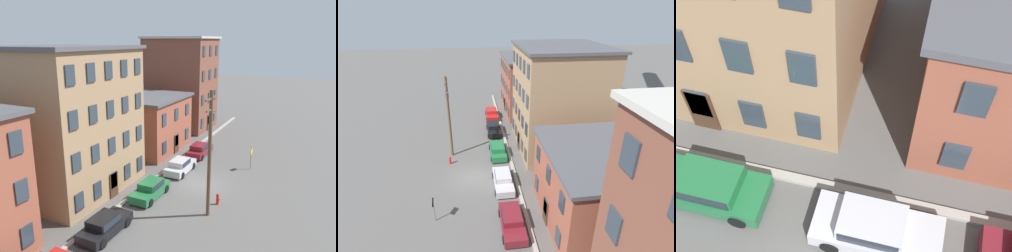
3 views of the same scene
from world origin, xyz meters
TOP-DOWN VIEW (x-y plane):
  - ground_plane at (0.00, 0.00)m, footprint 200.00×200.00m
  - kerb_strip at (0.00, 4.50)m, footprint 56.00×0.36m
  - apartment_corner at (-19.60, 10.87)m, footprint 12.34×10.26m
  - apartment_midblock at (-5.74, 10.68)m, footprint 11.35×9.88m
  - apartment_far at (7.12, 11.17)m, footprint 10.06×10.86m
  - car_red at (-16.54, 3.37)m, footprint 4.40×1.92m
  - car_black at (-10.73, 3.18)m, footprint 4.40×1.92m
  - car_green at (-4.35, 3.12)m, footprint 4.40×1.92m
  - car_silver at (1.76, 3.02)m, footprint 4.40×1.92m
  - car_maroon at (7.40, 3.08)m, footprint 4.40×1.92m
  - caution_sign at (5.83, -3.29)m, footprint 1.03×0.08m
  - utility_pole at (-5.03, -2.40)m, footprint 2.40×0.44m
  - fire_hydrant at (-3.08, -2.56)m, footprint 0.24×0.34m

SIDE VIEW (x-z plane):
  - ground_plane at x=0.00m, z-range 0.00..0.00m
  - kerb_strip at x=0.00m, z-range 0.00..0.16m
  - fire_hydrant at x=-3.08m, z-range 0.00..0.96m
  - car_red at x=-16.54m, z-range 0.03..1.46m
  - car_black at x=-10.73m, z-range 0.03..1.46m
  - car_green at x=-4.35m, z-range 0.03..1.46m
  - car_silver at x=1.76m, z-range 0.03..1.46m
  - car_maroon at x=7.40m, z-range 0.03..1.46m
  - caution_sign at x=5.83m, z-range 0.42..2.89m
  - apartment_far at x=7.12m, z-range 0.01..6.67m
  - apartment_corner at x=-19.60m, z-range 0.01..9.33m
  - utility_pole at x=-5.03m, z-range 0.60..10.42m
  - apartment_midblock at x=-5.74m, z-range 0.01..12.80m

